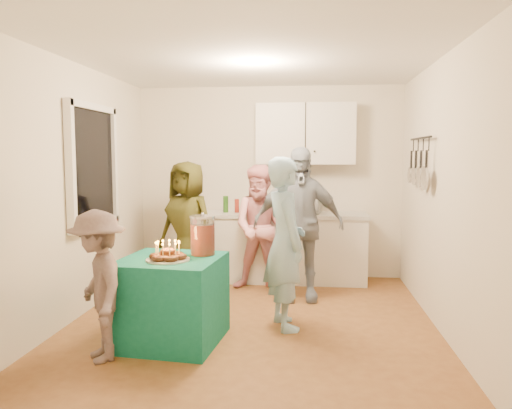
# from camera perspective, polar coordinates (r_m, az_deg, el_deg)

# --- Properties ---
(floor) EXTENTS (4.00, 4.00, 0.00)m
(floor) POSITION_cam_1_polar(r_m,az_deg,el_deg) (5.16, -0.43, -13.20)
(floor) COLOR brown
(floor) RESTS_ON ground
(ceiling) EXTENTS (4.00, 4.00, 0.00)m
(ceiling) POSITION_cam_1_polar(r_m,az_deg,el_deg) (4.98, -0.45, 16.45)
(ceiling) COLOR white
(ceiling) RESTS_ON floor
(back_wall) EXTENTS (3.60, 3.60, 0.00)m
(back_wall) POSITION_cam_1_polar(r_m,az_deg,el_deg) (6.89, 1.47, 2.57)
(back_wall) COLOR silver
(back_wall) RESTS_ON floor
(left_wall) EXTENTS (4.00, 4.00, 0.00)m
(left_wall) POSITION_cam_1_polar(r_m,az_deg,el_deg) (5.41, -19.75, 1.42)
(left_wall) COLOR silver
(left_wall) RESTS_ON floor
(right_wall) EXTENTS (4.00, 4.00, 0.00)m
(right_wall) POSITION_cam_1_polar(r_m,az_deg,el_deg) (5.02, 20.42, 1.10)
(right_wall) COLOR silver
(right_wall) RESTS_ON floor
(window_night) EXTENTS (0.04, 1.00, 1.20)m
(window_night) POSITION_cam_1_polar(r_m,az_deg,el_deg) (5.66, -18.23, 4.17)
(window_night) COLOR black
(window_night) RESTS_ON left_wall
(counter) EXTENTS (2.20, 0.58, 0.86)m
(counter) POSITION_cam_1_polar(r_m,az_deg,el_deg) (6.68, 2.96, -5.05)
(counter) COLOR white
(counter) RESTS_ON floor
(countertop) EXTENTS (2.24, 0.62, 0.05)m
(countertop) POSITION_cam_1_polar(r_m,az_deg,el_deg) (6.61, 2.98, -1.17)
(countertop) COLOR beige
(countertop) RESTS_ON counter
(upper_cabinet) EXTENTS (1.30, 0.30, 0.80)m
(upper_cabinet) POSITION_cam_1_polar(r_m,az_deg,el_deg) (6.71, 5.68, 8.02)
(upper_cabinet) COLOR white
(upper_cabinet) RESTS_ON back_wall
(pot_rack) EXTENTS (0.12, 1.00, 0.60)m
(pot_rack) POSITION_cam_1_polar(r_m,az_deg,el_deg) (5.67, 18.00, 4.69)
(pot_rack) COLOR black
(pot_rack) RESTS_ON right_wall
(microwave) EXTENTS (0.53, 0.39, 0.28)m
(microwave) POSITION_cam_1_polar(r_m,az_deg,el_deg) (6.58, 5.20, 0.21)
(microwave) COLOR white
(microwave) RESTS_ON countertop
(party_table) EXTENTS (0.93, 0.93, 0.76)m
(party_table) POSITION_cam_1_polar(r_m,az_deg,el_deg) (4.59, -9.66, -10.72)
(party_table) COLOR #0F6953
(party_table) RESTS_ON floor
(donut_cake) EXTENTS (0.38, 0.38, 0.18)m
(donut_cake) POSITION_cam_1_polar(r_m,az_deg,el_deg) (4.39, -10.05, -5.17)
(donut_cake) COLOR #381C0C
(donut_cake) RESTS_ON party_table
(punch_jar) EXTENTS (0.22, 0.22, 0.34)m
(punch_jar) POSITION_cam_1_polar(r_m,az_deg,el_deg) (4.58, -6.11, -3.64)
(punch_jar) COLOR red
(punch_jar) RESTS_ON party_table
(man_birthday) EXTENTS (0.58, 0.71, 1.65)m
(man_birthday) POSITION_cam_1_polar(r_m,az_deg,el_deg) (4.81, 3.34, -4.41)
(man_birthday) COLOR #9FCBE8
(man_birthday) RESTS_ON floor
(woman_back_left) EXTENTS (0.92, 0.78, 1.59)m
(woman_back_left) POSITION_cam_1_polar(r_m,az_deg,el_deg) (6.27, -7.84, -2.39)
(woman_back_left) COLOR brown
(woman_back_left) RESTS_ON floor
(woman_back_center) EXTENTS (0.79, 0.63, 1.55)m
(woman_back_center) POSITION_cam_1_polar(r_m,az_deg,el_deg) (6.15, 0.73, -2.69)
(woman_back_center) COLOR pink
(woman_back_center) RESTS_ON floor
(woman_back_right) EXTENTS (1.07, 0.53, 1.76)m
(woman_back_right) POSITION_cam_1_polar(r_m,az_deg,el_deg) (5.74, 4.87, -2.24)
(woman_back_right) COLOR #11213A
(woman_back_right) RESTS_ON floor
(child_near_left) EXTENTS (0.82, 0.92, 1.23)m
(child_near_left) POSITION_cam_1_polar(r_m,az_deg,el_deg) (4.28, -17.60, -8.83)
(child_near_left) COLOR brown
(child_near_left) RESTS_ON floor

